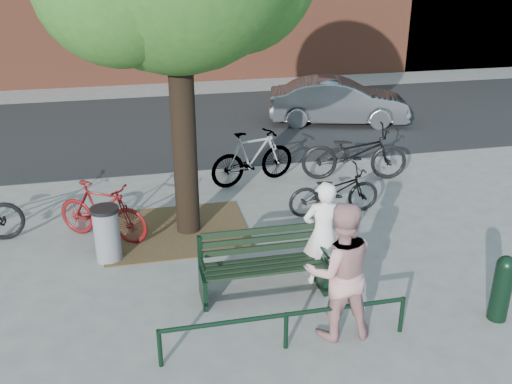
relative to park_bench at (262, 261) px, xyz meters
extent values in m
plane|color=gray|center=(0.00, -0.08, -0.48)|extent=(90.00, 90.00, 0.00)
cube|color=brown|center=(-1.00, 2.12, -0.47)|extent=(2.40, 2.00, 0.02)
cube|color=black|center=(0.00, 8.42, -0.47)|extent=(40.00, 7.00, 0.01)
cube|color=black|center=(-0.84, -0.08, -0.25)|extent=(0.06, 0.52, 0.45)
cube|color=black|center=(-0.84, 0.15, 0.19)|extent=(0.06, 0.06, 0.44)
cylinder|color=black|center=(-0.84, -0.18, 0.15)|extent=(0.04, 0.36, 0.04)
cube|color=black|center=(0.84, -0.08, -0.25)|extent=(0.06, 0.52, 0.45)
cube|color=black|center=(0.84, 0.15, 0.19)|extent=(0.06, 0.06, 0.44)
cylinder|color=black|center=(0.84, -0.18, 0.15)|extent=(0.04, 0.36, 0.04)
cube|color=black|center=(0.00, -0.08, -0.03)|extent=(1.64, 0.46, 0.04)
cube|color=black|center=(0.00, 0.15, 0.26)|extent=(1.64, 0.03, 0.47)
cylinder|color=black|center=(-1.50, -1.28, -0.23)|extent=(0.06, 0.06, 0.50)
cylinder|color=black|center=(0.00, -1.28, -0.23)|extent=(0.06, 0.06, 0.50)
cylinder|color=black|center=(1.50, -1.28, -0.23)|extent=(0.06, 0.06, 0.50)
cylinder|color=black|center=(0.00, -1.28, 0.00)|extent=(3.00, 0.06, 0.06)
cylinder|color=black|center=(-0.80, 2.12, 1.42)|extent=(0.40, 0.40, 3.80)
imported|color=white|center=(0.89, 0.07, 0.30)|extent=(0.60, 0.43, 1.56)
imported|color=tan|center=(0.69, -1.13, 0.42)|extent=(0.91, 0.73, 1.79)
cylinder|color=black|center=(2.86, -1.30, -0.08)|extent=(0.25, 0.25, 0.80)
sphere|color=black|center=(2.86, -1.30, 0.32)|extent=(0.25, 0.25, 0.25)
cylinder|color=gray|center=(-2.12, 1.39, -0.07)|extent=(0.39, 0.39, 0.82)
cylinder|color=black|center=(-2.12, 1.39, 0.38)|extent=(0.43, 0.43, 0.06)
imported|color=#560C0D|center=(-2.20, 2.12, 0.02)|extent=(1.66, 1.29, 1.00)
imported|color=black|center=(1.85, 2.21, -0.03)|extent=(1.72, 0.64, 0.89)
imported|color=gray|center=(0.74, 4.00, 0.08)|extent=(1.94, 1.01, 1.12)
imported|color=black|center=(2.84, 3.76, 0.09)|extent=(2.29, 1.19, 1.15)
imported|color=slate|center=(3.95, 7.76, 0.14)|extent=(3.96, 2.22, 1.24)
camera|label=1|loc=(-1.57, -6.69, 3.99)|focal=40.00mm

